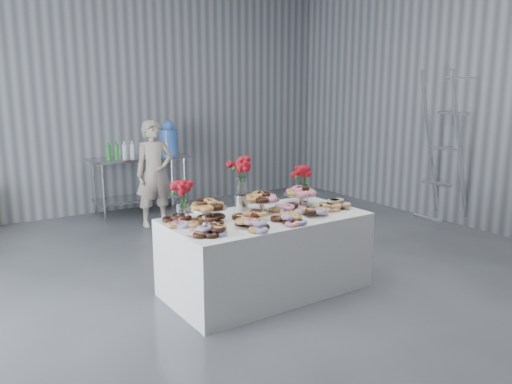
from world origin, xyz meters
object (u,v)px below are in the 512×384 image
Objects in this scene: display_table at (266,254)px; water_jug at (168,139)px; stepladder at (444,148)px; person at (154,174)px; prep_table at (140,174)px.

display_table is 3.78m from water_jug.
display_table is at bearing -98.93° from water_jug.
stepladder is (2.89, -3.03, -0.04)m from water_jug.
display_table is 3.60m from stepladder.
water_jug is 0.25× the size of stepladder.
person is at bearing 90.04° from display_table.
stepladder is at bearing -30.29° from person.
display_table is 1.27× the size of prep_table.
person is (-0.58, -0.82, -0.39)m from water_jug.
display_table is at bearing -87.80° from person.
water_jug reaches higher than prep_table.
prep_table is 0.84m from person.
prep_table is 2.71× the size of water_jug.
display_table is at bearing -91.18° from prep_table.
water_jug is (0.58, 3.66, 0.77)m from display_table.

